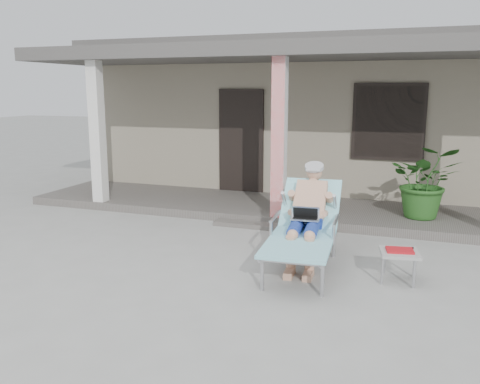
% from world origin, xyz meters
% --- Properties ---
extents(ground, '(60.00, 60.00, 0.00)m').
position_xyz_m(ground, '(0.00, 0.00, 0.00)').
color(ground, '#9E9E99').
rests_on(ground, ground).
extents(house, '(10.40, 5.40, 3.30)m').
position_xyz_m(house, '(0.00, 6.50, 1.67)').
color(house, gray).
rests_on(house, ground).
extents(porch_deck, '(10.00, 2.00, 0.15)m').
position_xyz_m(porch_deck, '(0.00, 3.00, 0.07)').
color(porch_deck, '#605B56').
rests_on(porch_deck, ground).
extents(porch_overhang, '(10.00, 2.30, 2.85)m').
position_xyz_m(porch_overhang, '(0.00, 2.95, 2.79)').
color(porch_overhang, silver).
rests_on(porch_overhang, porch_deck).
extents(porch_step, '(2.00, 0.30, 0.07)m').
position_xyz_m(porch_step, '(0.00, 1.85, 0.04)').
color(porch_step, '#605B56').
rests_on(porch_step, ground).
extents(lounger, '(0.92, 2.11, 1.34)m').
position_xyz_m(lounger, '(0.85, 0.36, 0.83)').
color(lounger, '#B7B7BC').
rests_on(lounger, ground).
extents(side_table, '(0.51, 0.51, 0.40)m').
position_xyz_m(side_table, '(2.04, 0.15, 0.33)').
color(side_table, '#A2A19D').
rests_on(side_table, ground).
extents(potted_palm, '(1.12, 0.98, 1.21)m').
position_xyz_m(potted_palm, '(2.31, 2.87, 0.76)').
color(potted_palm, '#26591E').
rests_on(potted_palm, porch_deck).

